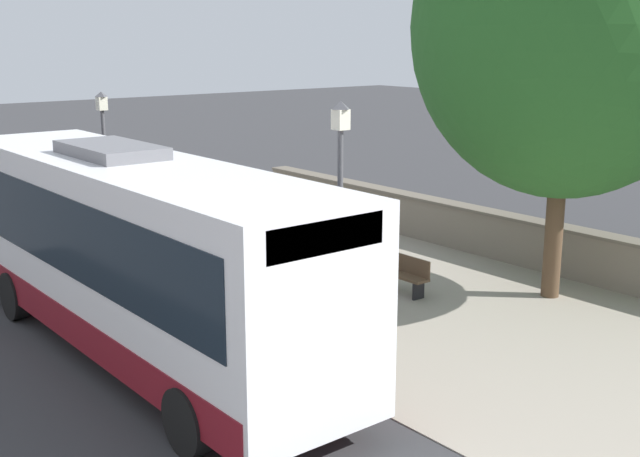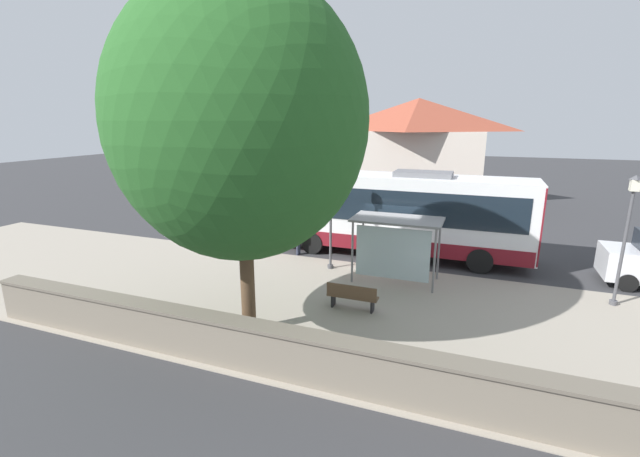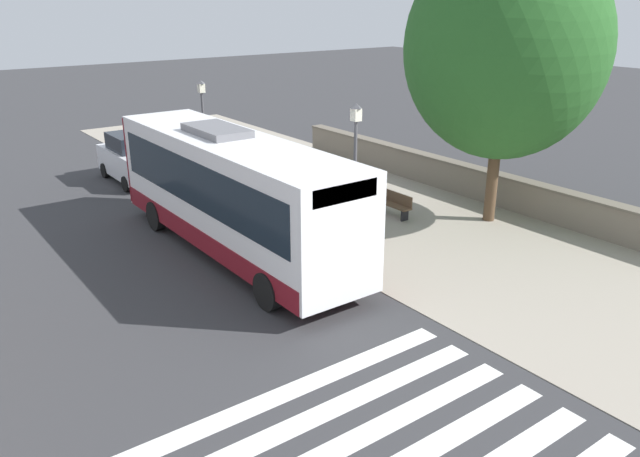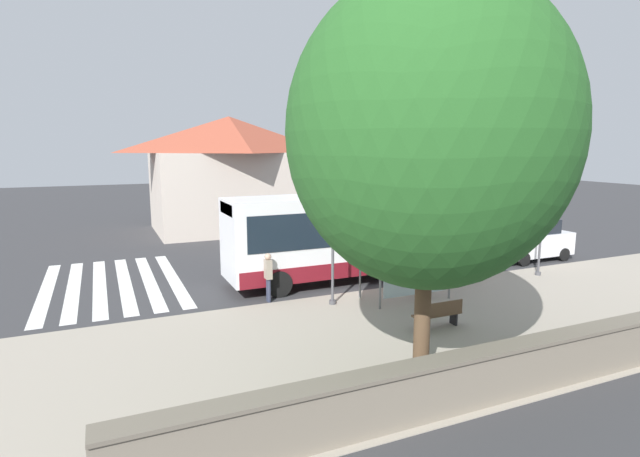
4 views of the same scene
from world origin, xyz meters
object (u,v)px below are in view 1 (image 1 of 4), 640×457
street_lamp_near (340,209)px  shade_tree (568,27)px  pedestrian (361,348)px  bench (400,272)px  bus (136,251)px  bus_shelter (277,217)px  street_lamp_far (105,157)px

street_lamp_near → shade_tree: (-5.86, 0.38, 3.15)m
pedestrian → street_lamp_near: bearing=-122.1°
shade_tree → bench: bearing=-44.1°
bench → street_lamp_near: (3.45, 1.96, 2.25)m
bus → bus_shelter: (-3.39, -0.38, 0.07)m
bus_shelter → bench: size_ratio=1.99×
bus → bench: 6.43m
pedestrian → street_lamp_far: street_lamp_far is taller
bus_shelter → bus: bearing=6.4°
bus → street_lamp_far: street_lamp_far is taller
bench → shade_tree: bearing=135.9°
bench → shade_tree: 6.36m
bench → pedestrian: bearing=40.0°
bus → shade_tree: (-8.66, 2.73, 3.92)m
bench → street_lamp_near: 4.56m
pedestrian → bus_shelter: bearing=-111.3°
shade_tree → bus_shelter: bearing=-30.6°
pedestrian → shade_tree: bearing=-167.4°
bench → bus_shelter: bearing=-15.1°
street_lamp_near → street_lamp_far: (-0.03, -9.86, -0.19)m
pedestrian → street_lamp_far: (-1.27, -11.83, 1.48)m
bus → shade_tree: bearing=162.5°
bus → shade_tree: size_ratio=1.14×
bus_shelter → pedestrian: (1.83, 4.70, -0.97)m
bus → street_lamp_far: size_ratio=2.52×
bus → pedestrian: 4.68m
street_lamp_near → street_lamp_far: street_lamp_near is taller
bus_shelter → bench: bus_shelter is taller
bus → street_lamp_near: 3.73m
bus → bench: (-6.25, 0.39, -1.48)m
bus → bus_shelter: size_ratio=3.33×
pedestrian → bus: bearing=-70.1°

